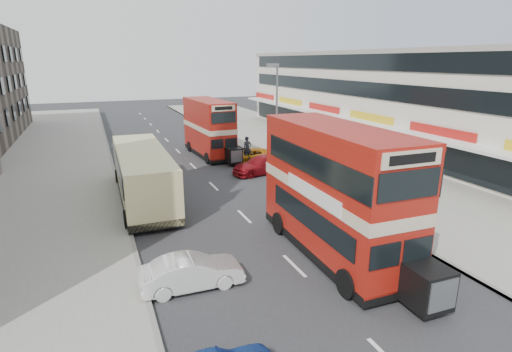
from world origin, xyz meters
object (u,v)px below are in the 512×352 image
street_lamp (276,106)px  pedestrian_near (314,161)px  car_right_a (263,165)px  bus_main (336,192)px  car_right_b (251,155)px  car_left_front (192,272)px  cyclist (247,155)px  coach (143,173)px  bus_second (209,128)px

street_lamp → pedestrian_near: size_ratio=4.06×
street_lamp → car_right_a: size_ratio=1.69×
bus_main → car_right_b: size_ratio=2.46×
car_left_front → cyclist: 18.97m
bus_main → cyclist: size_ratio=4.35×
bus_main → car_right_a: bus_main is taller
coach → car_right_a: (9.17, 2.82, -1.04)m
street_lamp → coach: bearing=-155.9°
car_right_b → pedestrian_near: (2.74, -5.76, 0.58)m
street_lamp → pedestrian_near: bearing=-75.3°
bus_second → cyclist: bus_second is taller
street_lamp → car_right_b: street_lamp is taller
bus_second → street_lamp: bearing=126.1°
bus_second → cyclist: bearing=112.2°
coach → car_right_b: coach is taller
coach → car_right_b: (9.66, 6.47, -1.17)m
car_right_b → car_left_front: bearing=-36.0°
street_lamp → coach: street_lamp is taller
pedestrian_near → bus_second: bearing=-101.3°
coach → car_left_front: (0.37, -10.95, -1.10)m
street_lamp → car_right_b: size_ratio=1.97×
coach → cyclist: size_ratio=4.79×
car_left_front → pedestrian_near: pedestrian_near is taller
car_right_b → bus_second: bearing=-153.0°
car_right_b → cyclist: (-0.55, -0.58, 0.22)m
cyclist → bus_main: bearing=-96.5°
car_right_a → pedestrian_near: (3.24, -2.10, 0.45)m
car_left_front → street_lamp: bearing=-32.6°
bus_main → car_left_front: bearing=4.7°
coach → pedestrian_near: 12.44m
bus_main → car_right_b: bus_main is taller
bus_second → car_right_a: bearing=102.6°
street_lamp → bus_second: street_lamp is taller
pedestrian_near → cyclist: 6.15m
car_right_b → pedestrian_near: 6.40m
coach → pedestrian_near: (12.40, 0.71, -0.59)m
street_lamp → car_left_front: size_ratio=2.09×
street_lamp → bus_second: 6.97m
cyclist → car_left_front: bearing=-116.1°
coach → pedestrian_near: coach is taller
car_left_front → car_right_b: 19.74m
bus_main → car_right_a: (2.31, 13.38, -2.23)m
car_left_front → car_right_a: car_right_a is taller
street_lamp → bus_main: size_ratio=0.80×
bus_main → car_right_a: 13.76m
bus_second → car_left_front: (-6.71, -21.11, -1.91)m
coach → cyclist: (9.11, 5.89, -0.95)m
car_right_b → pedestrian_near: size_ratio=2.06×
car_right_a → cyclist: (-0.06, 3.07, 0.09)m
car_right_b → coach: bearing=-64.1°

